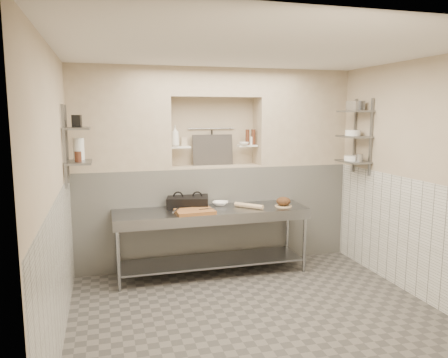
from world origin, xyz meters
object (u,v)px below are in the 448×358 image
object	(u,v)px
bread_loaf	(283,201)
rolling_pin	(249,206)
mixing_bowl	(220,203)
bottle_soap	(175,136)
prep_table	(212,228)
panini_press	(188,202)
bowl_alcove	(244,144)
cutting_board	(195,212)
jug_left	(79,149)

from	to	relation	value
bread_loaf	rolling_pin	bearing A→B (deg)	176.29
mixing_bowl	bottle_soap	world-z (taller)	bottle_soap
prep_table	panini_press	distance (m)	0.49
panini_press	rolling_pin	bearing A→B (deg)	-6.30
bread_loaf	bowl_alcove	distance (m)	1.04
mixing_bowl	bottle_soap	size ratio (longest dim) A/B	0.76
panini_press	mixing_bowl	distance (m)	0.46
prep_table	bottle_soap	bearing A→B (deg)	127.28
bottle_soap	cutting_board	bearing A→B (deg)	-79.08
rolling_pin	bottle_soap	distance (m)	1.41
prep_table	jug_left	bearing A→B (deg)	178.84
rolling_pin	bread_loaf	bearing A→B (deg)	-3.71
jug_left	panini_press	bearing A→B (deg)	7.91
panini_press	jug_left	xyz separation A→B (m)	(-1.37, -0.19, 0.77)
mixing_bowl	jug_left	world-z (taller)	jug_left
bottle_soap	bowl_alcove	size ratio (longest dim) A/B	2.04
panini_press	mixing_bowl	bearing A→B (deg)	12.33
bottle_soap	bowl_alcove	distance (m)	1.01
cutting_board	bread_loaf	size ratio (longest dim) A/B	2.45
panini_press	bread_loaf	bearing A→B (deg)	-0.55
rolling_pin	prep_table	bearing A→B (deg)	174.28
mixing_bowl	jug_left	distance (m)	2.02
mixing_bowl	bottle_soap	bearing A→B (deg)	152.46
rolling_pin	bowl_alcove	distance (m)	0.98
cutting_board	rolling_pin	size ratio (longest dim) A/B	1.16
prep_table	bread_loaf	size ratio (longest dim) A/B	13.06
mixing_bowl	jug_left	size ratio (longest dim) A/B	0.84
cutting_board	mixing_bowl	distance (m)	0.58
bread_loaf	bottle_soap	world-z (taller)	bottle_soap
rolling_pin	bread_loaf	distance (m)	0.49
bottle_soap	panini_press	bearing A→B (deg)	-69.05
cutting_board	rolling_pin	world-z (taller)	rolling_pin
bottle_soap	bowl_alcove	xyz separation A→B (m)	(1.01, -0.01, -0.12)
bread_loaf	bottle_soap	size ratio (longest dim) A/B	0.68
panini_press	rolling_pin	world-z (taller)	panini_press
bottle_soap	jug_left	size ratio (longest dim) A/B	1.11
rolling_pin	bottle_soap	size ratio (longest dim) A/B	1.44
bread_loaf	jug_left	world-z (taller)	jug_left
prep_table	bread_loaf	bearing A→B (deg)	-4.73
bowl_alcove	jug_left	bearing A→B (deg)	-168.20
rolling_pin	jug_left	world-z (taller)	jug_left
panini_press	jug_left	bearing A→B (deg)	-159.15
prep_table	rolling_pin	world-z (taller)	rolling_pin
jug_left	mixing_bowl	bearing A→B (deg)	5.79
bottle_soap	bowl_alcove	bearing A→B (deg)	-0.62
prep_table	jug_left	distance (m)	1.99
cutting_board	jug_left	distance (m)	1.63
bread_loaf	panini_press	bearing A→B (deg)	166.51
bottle_soap	mixing_bowl	bearing A→B (deg)	-27.54
bottle_soap	jug_left	distance (m)	1.36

